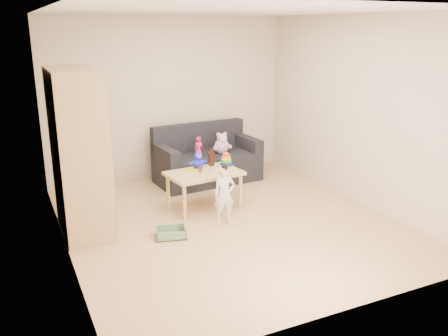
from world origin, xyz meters
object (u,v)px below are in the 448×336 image
play_table (204,190)px  toddler (224,195)px  sofa (208,168)px  wardrobe (79,152)px

play_table → toddler: size_ratio=1.34×
sofa → play_table: (-0.51, -1.07, 0.03)m
wardrobe → sofa: (2.14, 1.12, -0.76)m
play_table → toddler: 0.59m
wardrobe → play_table: bearing=1.7°
sofa → play_table: play_table is taller
wardrobe → toddler: (1.66, -0.53, -0.62)m
wardrobe → sofa: 2.53m
sofa → toddler: size_ratio=2.22×
wardrobe → play_table: 1.78m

